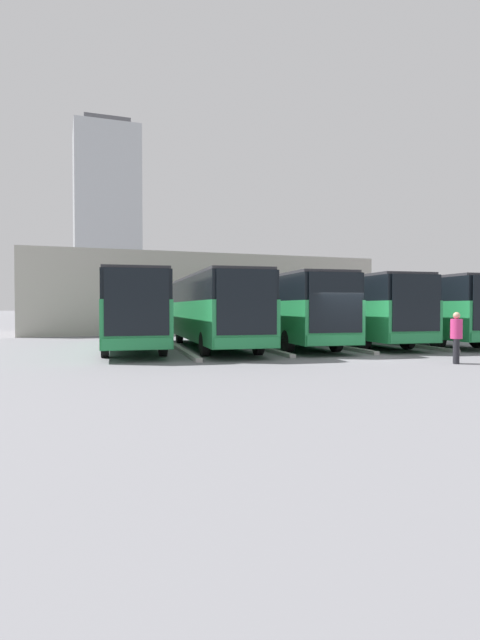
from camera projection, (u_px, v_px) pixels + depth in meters
name	position (u px, v px, depth m)	size (l,w,h in m)	color
ground_plane	(349.00, 357.00, 19.34)	(600.00, 600.00, 0.00)	slate
bus_0	(411.00, 308.00, 27.11)	(3.66, 12.49, 3.41)	#238447
curb_divider_0	(404.00, 345.00, 24.81)	(0.24, 7.94, 0.15)	#9E9E99
bus_1	(348.00, 308.00, 26.24)	(3.66, 12.49, 3.41)	#238447
curb_divider_1	(334.00, 346.00, 23.95)	(0.24, 7.94, 0.15)	#9E9E99
bus_2	(283.00, 308.00, 25.01)	(3.66, 12.49, 3.41)	#238447
curb_divider_2	(262.00, 348.00, 22.71)	(0.24, 7.94, 0.15)	#9E9E99
bus_3	(213.00, 308.00, 23.53)	(3.66, 12.49, 3.41)	#238447
curb_divider_3	(184.00, 351.00, 21.23)	(0.24, 7.94, 0.15)	#9E9E99
bus_4	(131.00, 308.00, 23.05)	(3.66, 12.49, 3.41)	#238447
pedestrian	(456.00, 336.00, 17.06)	(0.55, 0.55, 1.77)	black
station_building	(196.00, 295.00, 41.20)	(26.50, 13.94, 5.88)	#A8A399
office_tower	(106.00, 220.00, 164.76)	(20.54, 20.54, 62.69)	#ADB2B7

